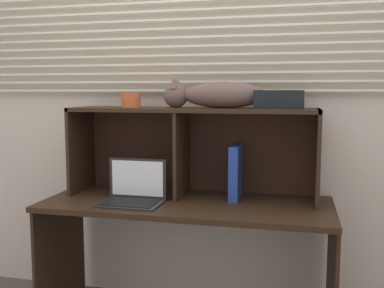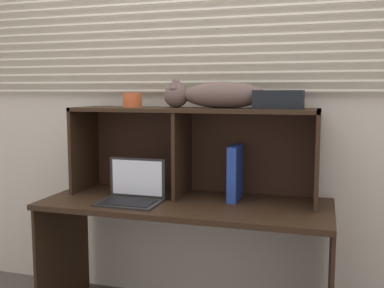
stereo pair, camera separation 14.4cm
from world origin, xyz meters
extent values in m
cube|color=beige|center=(0.00, 0.55, 1.25)|extent=(4.40, 0.04, 2.50)
cube|color=silver|center=(0.00, 0.50, 1.35)|extent=(3.34, 0.02, 0.01)
cube|color=silver|center=(0.00, 0.50, 1.40)|extent=(3.34, 0.02, 0.01)
cube|color=silver|center=(0.00, 0.50, 1.45)|extent=(3.34, 0.02, 0.01)
cube|color=silver|center=(0.00, 0.50, 1.51)|extent=(3.34, 0.02, 0.01)
cube|color=silver|center=(0.00, 0.50, 1.56)|extent=(3.34, 0.02, 0.01)
cube|color=silver|center=(0.00, 0.50, 1.61)|extent=(3.34, 0.02, 0.01)
cube|color=silver|center=(0.00, 0.50, 1.67)|extent=(3.34, 0.02, 0.01)
cube|color=silver|center=(0.00, 0.50, 1.72)|extent=(3.34, 0.02, 0.01)
cube|color=silver|center=(0.00, 0.50, 1.77)|extent=(3.34, 0.02, 0.01)
cube|color=silver|center=(0.00, 0.50, 1.83)|extent=(3.34, 0.02, 0.01)
cube|color=silver|center=(0.00, 0.50, 1.88)|extent=(3.34, 0.02, 0.01)
cube|color=black|center=(0.00, 0.19, 0.71)|extent=(1.60, 0.64, 0.03)
cube|color=black|center=(-0.79, 0.19, 0.35)|extent=(0.02, 0.57, 0.70)
cube|color=black|center=(0.79, 0.19, 0.35)|extent=(0.02, 0.57, 0.70)
cube|color=black|center=(0.00, 0.33, 1.23)|extent=(1.43, 0.35, 0.02)
cube|color=black|center=(-0.70, 0.33, 0.99)|extent=(0.02, 0.35, 0.52)
cube|color=black|center=(0.70, 0.33, 0.99)|extent=(0.02, 0.35, 0.52)
cube|color=black|center=(-0.06, 0.33, 0.98)|extent=(0.02, 0.33, 0.50)
cube|color=#321F15|center=(0.00, 0.50, 0.99)|extent=(1.43, 0.01, 0.52)
ellipsoid|color=brown|center=(0.18, 0.33, 1.32)|extent=(0.48, 0.16, 0.15)
sphere|color=brown|center=(-0.10, 0.33, 1.32)|extent=(0.14, 0.14, 0.14)
cone|color=brown|center=(-0.10, 0.29, 1.39)|extent=(0.06, 0.06, 0.06)
cone|color=brown|center=(-0.10, 0.36, 1.39)|extent=(0.06, 0.06, 0.06)
cylinder|color=brown|center=(0.51, 0.33, 1.27)|extent=(0.24, 0.06, 0.06)
cube|color=black|center=(-0.28, 0.06, 0.73)|extent=(0.34, 0.24, 0.01)
cube|color=black|center=(-0.28, 0.18, 0.85)|extent=(0.34, 0.01, 0.23)
cube|color=white|center=(-0.28, 0.17, 0.85)|extent=(0.30, 0.00, 0.20)
cube|color=black|center=(-0.28, 0.05, 0.74)|extent=(0.29, 0.17, 0.00)
cube|color=#1F3D98|center=(0.26, 0.33, 0.88)|extent=(0.05, 0.23, 0.31)
cube|color=maroon|center=(-0.37, 0.33, 0.74)|extent=(0.20, 0.22, 0.02)
cube|color=#456043|center=(-0.37, 0.32, 0.76)|extent=(0.20, 0.22, 0.02)
cube|color=gray|center=(-0.36, 0.32, 0.77)|extent=(0.20, 0.22, 0.01)
cylinder|color=#C2562B|center=(-0.37, 0.33, 1.29)|extent=(0.11, 0.11, 0.09)
cube|color=black|center=(0.49, 0.33, 1.30)|extent=(0.26, 0.18, 0.10)
camera|label=1|loc=(0.60, -2.17, 1.34)|focal=41.73mm
camera|label=2|loc=(0.74, -2.13, 1.34)|focal=41.73mm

